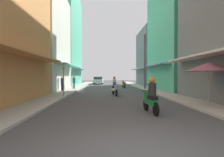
{
  "coord_description": "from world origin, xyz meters",
  "views": [
    {
      "loc": [
        -0.75,
        -3.76,
        1.65
      ],
      "look_at": [
        0.26,
        21.88,
        1.25
      ],
      "focal_mm": 29.7,
      "sensor_mm": 36.0,
      "label": 1
    }
  ],
  "objects_px": {
    "motorbike_blue": "(114,85)",
    "utility_pole": "(145,61)",
    "pedestrian_midway": "(74,82)",
    "parked_car": "(98,80)",
    "street_sign_no_entry": "(64,75)",
    "motorbike_silver": "(115,90)",
    "motorbike_orange": "(124,84)",
    "vendor_umbrella": "(208,67)",
    "motorbike_green": "(151,97)",
    "pedestrian_crossing": "(62,82)"
  },
  "relations": [
    {
      "from": "street_sign_no_entry",
      "to": "parked_car",
      "type": "bearing_deg",
      "value": 85.48
    },
    {
      "from": "parked_car",
      "to": "pedestrian_crossing",
      "type": "relative_size",
      "value": 2.38
    },
    {
      "from": "motorbike_silver",
      "to": "pedestrian_midway",
      "type": "bearing_deg",
      "value": 122.83
    },
    {
      "from": "motorbike_blue",
      "to": "vendor_umbrella",
      "type": "relative_size",
      "value": 0.78
    },
    {
      "from": "pedestrian_midway",
      "to": "vendor_umbrella",
      "type": "height_order",
      "value": "vendor_umbrella"
    },
    {
      "from": "motorbike_blue",
      "to": "parked_car",
      "type": "xyz_separation_m",
      "value": [
        -2.26,
        16.8,
        0.04
      ]
    },
    {
      "from": "motorbike_green",
      "to": "vendor_umbrella",
      "type": "xyz_separation_m",
      "value": [
        3.27,
        1.2,
        1.4
      ]
    },
    {
      "from": "motorbike_silver",
      "to": "parked_car",
      "type": "relative_size",
      "value": 0.43
    },
    {
      "from": "vendor_umbrella",
      "to": "pedestrian_crossing",
      "type": "bearing_deg",
      "value": 134.94
    },
    {
      "from": "motorbike_green",
      "to": "parked_car",
      "type": "relative_size",
      "value": 0.43
    },
    {
      "from": "vendor_umbrella",
      "to": "utility_pole",
      "type": "distance_m",
      "value": 12.05
    },
    {
      "from": "motorbike_silver",
      "to": "pedestrian_crossing",
      "type": "bearing_deg",
      "value": 144.2
    },
    {
      "from": "parked_car",
      "to": "street_sign_no_entry",
      "type": "height_order",
      "value": "street_sign_no_entry"
    },
    {
      "from": "pedestrian_midway",
      "to": "pedestrian_crossing",
      "type": "bearing_deg",
      "value": -100.57
    },
    {
      "from": "vendor_umbrella",
      "to": "motorbike_silver",
      "type": "bearing_deg",
      "value": 127.09
    },
    {
      "from": "motorbike_orange",
      "to": "pedestrian_midway",
      "type": "height_order",
      "value": "pedestrian_midway"
    },
    {
      "from": "pedestrian_midway",
      "to": "street_sign_no_entry",
      "type": "relative_size",
      "value": 0.63
    },
    {
      "from": "vendor_umbrella",
      "to": "street_sign_no_entry",
      "type": "xyz_separation_m",
      "value": [
        -8.32,
        4.54,
        -0.39
      ]
    },
    {
      "from": "motorbike_green",
      "to": "pedestrian_crossing",
      "type": "relative_size",
      "value": 1.04
    },
    {
      "from": "vendor_umbrella",
      "to": "motorbike_blue",
      "type": "bearing_deg",
      "value": 113.01
    },
    {
      "from": "motorbike_silver",
      "to": "vendor_umbrella",
      "type": "relative_size",
      "value": 0.77
    },
    {
      "from": "motorbike_silver",
      "to": "pedestrian_midway",
      "type": "distance_m",
      "value": 8.28
    },
    {
      "from": "motorbike_green",
      "to": "vendor_umbrella",
      "type": "bearing_deg",
      "value": 20.11
    },
    {
      "from": "motorbike_blue",
      "to": "pedestrian_midway",
      "type": "distance_m",
      "value": 5.41
    },
    {
      "from": "motorbike_blue",
      "to": "utility_pole",
      "type": "height_order",
      "value": "utility_pole"
    },
    {
      "from": "pedestrian_crossing",
      "to": "utility_pole",
      "type": "xyz_separation_m",
      "value": [
        8.89,
        2.4,
        2.31
      ]
    },
    {
      "from": "motorbike_blue",
      "to": "street_sign_no_entry",
      "type": "bearing_deg",
      "value": -125.94
    },
    {
      "from": "motorbike_green",
      "to": "pedestrian_midway",
      "type": "bearing_deg",
      "value": 112.02
    },
    {
      "from": "vendor_umbrella",
      "to": "motorbike_green",
      "type": "bearing_deg",
      "value": -159.89
    },
    {
      "from": "motorbike_blue",
      "to": "utility_pole",
      "type": "bearing_deg",
      "value": 27.3
    },
    {
      "from": "parked_car",
      "to": "street_sign_no_entry",
      "type": "distance_m",
      "value": 22.45
    },
    {
      "from": "pedestrian_midway",
      "to": "motorbike_orange",
      "type": "bearing_deg",
      "value": 22.43
    },
    {
      "from": "motorbike_orange",
      "to": "utility_pole",
      "type": "relative_size",
      "value": 0.28
    },
    {
      "from": "utility_pole",
      "to": "pedestrian_midway",
      "type": "bearing_deg",
      "value": 173.96
    },
    {
      "from": "pedestrian_crossing",
      "to": "street_sign_no_entry",
      "type": "distance_m",
      "value": 5.23
    },
    {
      "from": "motorbike_blue",
      "to": "vendor_umbrella",
      "type": "bearing_deg",
      "value": -66.99
    },
    {
      "from": "motorbike_silver",
      "to": "motorbike_orange",
      "type": "xyz_separation_m",
      "value": [
        1.71,
        9.51,
        0.0
      ]
    },
    {
      "from": "motorbike_green",
      "to": "parked_car",
      "type": "distance_m",
      "value": 28.3
    },
    {
      "from": "motorbike_silver",
      "to": "motorbike_blue",
      "type": "relative_size",
      "value": 0.99
    },
    {
      "from": "parked_car",
      "to": "pedestrian_midway",
      "type": "distance_m",
      "value": 14.26
    },
    {
      "from": "motorbike_orange",
      "to": "street_sign_no_entry",
      "type": "relative_size",
      "value": 0.68
    },
    {
      "from": "motorbike_blue",
      "to": "pedestrian_crossing",
      "type": "bearing_deg",
      "value": -174.29
    },
    {
      "from": "motorbike_green",
      "to": "street_sign_no_entry",
      "type": "height_order",
      "value": "street_sign_no_entry"
    },
    {
      "from": "motorbike_silver",
      "to": "utility_pole",
      "type": "relative_size",
      "value": 0.28
    },
    {
      "from": "motorbike_green",
      "to": "pedestrian_crossing",
      "type": "distance_m",
      "value": 12.48
    },
    {
      "from": "motorbike_orange",
      "to": "pedestrian_midway",
      "type": "bearing_deg",
      "value": -157.57
    },
    {
      "from": "parked_car",
      "to": "pedestrian_crossing",
      "type": "height_order",
      "value": "pedestrian_crossing"
    },
    {
      "from": "motorbike_silver",
      "to": "motorbike_green",
      "type": "xyz_separation_m",
      "value": [
        1.2,
        -7.1,
        0.2
      ]
    },
    {
      "from": "pedestrian_midway",
      "to": "utility_pole",
      "type": "distance_m",
      "value": 8.68
    },
    {
      "from": "motorbike_green",
      "to": "pedestrian_midway",
      "type": "distance_m",
      "value": 15.15
    }
  ]
}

